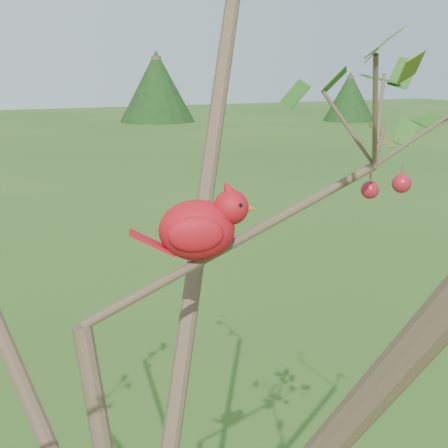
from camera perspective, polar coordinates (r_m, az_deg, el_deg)
crabapple_tree at (r=0.99m, az=-7.32°, el=-1.87°), size 2.35×2.05×2.95m
cardinal at (r=1.14m, az=-2.11°, el=-0.25°), size 0.23×0.15×0.16m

